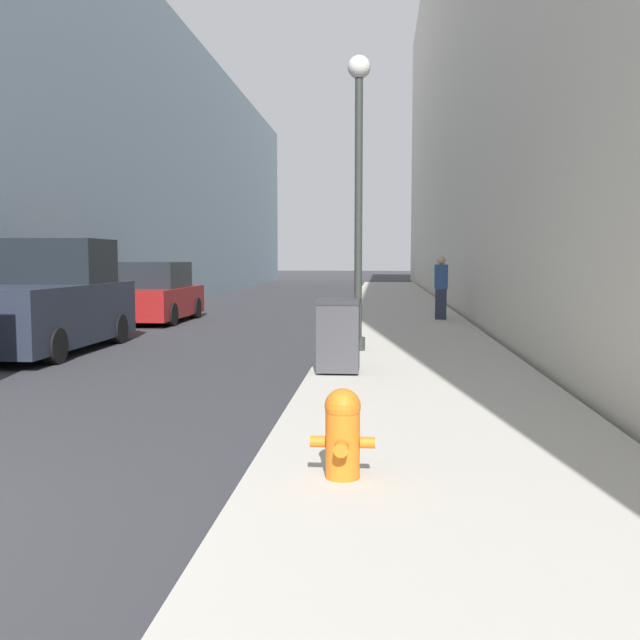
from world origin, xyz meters
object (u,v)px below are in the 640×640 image
Objects in this scene: fire_hydrant at (343,431)px; pedestrian_on_sidewalk at (441,288)px; trash_bin at (338,335)px; lamppost at (359,173)px; pickup_truck at (47,305)px; parked_sedan_near at (155,295)px.

pedestrian_on_sidewalk reaches higher than fire_hydrant.
trash_bin is at bearing -103.64° from pedestrian_on_sidewalk.
trash_bin is 0.63× the size of pedestrian_on_sidewalk.
fire_hydrant is at bearing -97.72° from pedestrian_on_sidewalk.
pedestrian_on_sidewalk is (2.13, 6.99, -2.41)m from lamppost.
pickup_truck is (-6.03, 3.03, 0.23)m from trash_bin.
pickup_truck reaches higher than trash_bin.
pickup_truck is at bearing 127.81° from fire_hydrant.
fire_hydrant is at bearing -52.19° from pickup_truck.
trash_bin reaches higher than fire_hydrant.
lamppost is 7.70m from pedestrian_on_sidewalk.
fire_hydrant is 16.13m from parked_sedan_near.
pedestrian_on_sidewalk reaches higher than trash_bin.
trash_bin is 0.26× the size of parked_sedan_near.
trash_bin is 0.21× the size of lamppost.
pedestrian_on_sidewalk reaches higher than parked_sedan_near.
pickup_truck is at bearing -90.57° from parked_sedan_near.
fire_hydrant is 0.13× the size of lamppost.
pickup_truck reaches higher than pedestrian_on_sidewalk.
lamppost reaches higher than pickup_truck.
pickup_truck is (-6.24, 0.36, -2.50)m from lamppost.
trash_bin is 9.95m from pedestrian_on_sidewalk.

